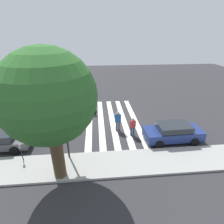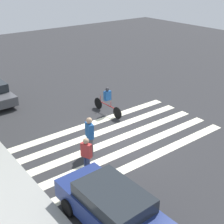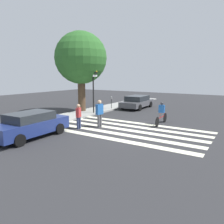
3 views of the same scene
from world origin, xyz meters
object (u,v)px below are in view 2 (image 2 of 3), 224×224
pedestrian_adult_blue_shirt (86,154)px  cyclist_mid_street (107,100)px  pedestrian_child_with_backpack (90,134)px  car_parked_far_curb (113,208)px

pedestrian_adult_blue_shirt → cyclist_mid_street: 5.88m
pedestrian_child_with_backpack → car_parked_far_curb: 4.53m
pedestrian_child_with_backpack → cyclist_mid_street: (3.03, -3.27, -0.18)m
cyclist_mid_street → car_parked_far_curb: size_ratio=0.55×
pedestrian_child_with_backpack → car_parked_far_curb: bearing=-11.9°
pedestrian_child_with_backpack → pedestrian_adult_blue_shirt: size_ratio=1.13×
cyclist_mid_street → car_parked_far_curb: cyclist_mid_street is taller
pedestrian_child_with_backpack → car_parked_far_curb: (-4.12, 1.86, -0.30)m
pedestrian_child_with_backpack → cyclist_mid_street: 4.46m
pedestrian_adult_blue_shirt → car_parked_far_curb: (-3.02, 0.96, -0.18)m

